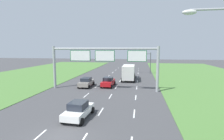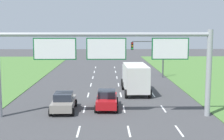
{
  "view_description": "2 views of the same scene",
  "coord_description": "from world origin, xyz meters",
  "views": [
    {
      "loc": [
        5.77,
        -11.36,
        6.61
      ],
      "look_at": [
        1.3,
        16.07,
        3.2
      ],
      "focal_mm": 28.0,
      "sensor_mm": 36.0,
      "label": 1
    },
    {
      "loc": [
        0.17,
        -8.82,
        7.05
      ],
      "look_at": [
        0.7,
        18.57,
        3.41
      ],
      "focal_mm": 50.0,
      "sensor_mm": 36.0,
      "label": 2
    }
  ],
  "objects": [
    {
      "name": "lane_dashes_inner_left",
      "position": [
        -1.75,
        15.0,
        0.0
      ],
      "size": [
        0.14,
        68.4,
        0.01
      ],
      "color": "white",
      "rests_on": "ground_plane"
    },
    {
      "name": "lane_dashes_inner_right",
      "position": [
        1.75,
        15.0,
        0.0
      ],
      "size": [
        0.14,
        68.4,
        0.01
      ],
      "color": "white",
      "rests_on": "ground_plane"
    },
    {
      "name": "lane_dashes_slip",
      "position": [
        5.25,
        15.0,
        0.0
      ],
      "size": [
        0.14,
        68.4,
        0.01
      ],
      "color": "white",
      "rests_on": "ground_plane"
    },
    {
      "name": "car_near_red",
      "position": [
        -3.49,
        17.49,
        0.8
      ],
      "size": [
        2.12,
        4.27,
        1.6
      ],
      "rotation": [
        0.0,
        0.0,
        0.02
      ],
      "color": "gray",
      "rests_on": "ground_plane"
    },
    {
      "name": "car_mid_lane",
      "position": [
        0.24,
        18.36,
        0.8
      ],
      "size": [
        2.13,
        4.36,
        1.63
      ],
      "rotation": [
        0.0,
        0.0,
        -0.03
      ],
      "color": "red",
      "rests_on": "ground_plane"
    },
    {
      "name": "box_truck",
      "position": [
        3.38,
        25.51,
        1.71
      ],
      "size": [
        2.8,
        8.06,
        3.16
      ],
      "rotation": [
        0.0,
        0.0,
        0.02
      ],
      "color": "silver",
      "rests_on": "ground_plane"
    },
    {
      "name": "sign_gantry",
      "position": [
        0.1,
        15.72,
        4.95
      ],
      "size": [
        17.24,
        0.44,
        7.0
      ],
      "color": "#9EA0A5",
      "rests_on": "ground_plane"
    },
    {
      "name": "traffic_light_mast",
      "position": [
        6.49,
        35.83,
        3.87
      ],
      "size": [
        4.76,
        0.49,
        5.6
      ],
      "color": "#47494F",
      "rests_on": "ground_plane"
    }
  ]
}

